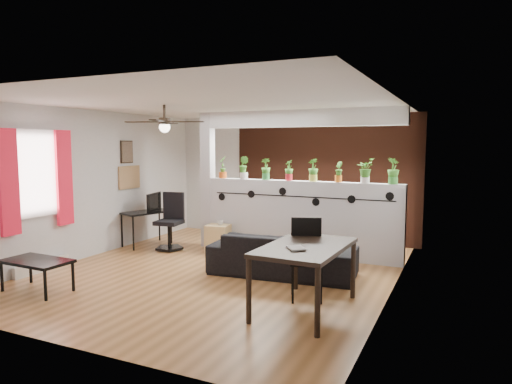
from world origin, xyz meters
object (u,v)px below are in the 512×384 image
potted_plant_4 (313,169)px  potted_plant_5 (339,171)px  potted_plant_1 (244,167)px  cube_shelf (218,238)px  cup (220,223)px  potted_plant_0 (223,166)px  folding_chair (306,251)px  office_chair (171,225)px  potted_plant_3 (289,170)px  ceiling_fan (165,124)px  potted_plant_6 (365,170)px  dining_table (305,252)px  potted_plant_2 (266,168)px  potted_plant_7 (393,170)px  sofa (283,255)px  computer_desk (147,215)px  coffee_table (37,263)px

potted_plant_4 → potted_plant_5: (0.45, 0.00, -0.02)m
potted_plant_1 → cube_shelf: size_ratio=0.85×
potted_plant_4 → cup: (-1.68, -0.34, -1.02)m
potted_plant_0 → folding_chair: potted_plant_0 is taller
potted_plant_1 → office_chair: (-1.27, -0.57, -1.11)m
potted_plant_5 → cup: bearing=-170.9°
potted_plant_3 → cube_shelf: potted_plant_3 is taller
ceiling_fan → potted_plant_5: ceiling_fan is taller
folding_chair → potted_plant_6: bearing=81.2°
office_chair → folding_chair: 3.55m
potted_plant_3 → dining_table: bearing=-65.3°
potted_plant_1 → potted_plant_5: potted_plant_1 is taller
potted_plant_2 → cube_shelf: 1.58m
potted_plant_4 → potted_plant_7: potted_plant_7 is taller
potted_plant_1 → sofa: (1.28, -1.26, -1.27)m
folding_chair → potted_plant_1: bearing=132.8°
potted_plant_2 → potted_plant_5: size_ratio=1.10×
potted_plant_1 → potted_plant_0: bearing=-180.0°
potted_plant_0 → potted_plant_1: potted_plant_1 is taller
dining_table → potted_plant_0: bearing=134.7°
potted_plant_6 → computer_desk: (-4.17, -0.47, -0.95)m
potted_plant_0 → office_chair: size_ratio=0.40×
potted_plant_0 → potted_plant_5: potted_plant_0 is taller
potted_plant_7 → folding_chair: 2.43m
cube_shelf → potted_plant_5: bearing=1.6°
folding_chair → dining_table: bearing=-73.1°
potted_plant_1 → potted_plant_2: potted_plant_1 is taller
potted_plant_2 → computer_desk: 2.59m
potted_plant_3 → office_chair: bearing=-165.3°
potted_plant_1 → potted_plant_2: (0.45, 0.00, -0.02)m
potted_plant_2 → office_chair: (-1.72, -0.57, -1.09)m
office_chair → coffee_table: office_chair is taller
potted_plant_0 → potted_plant_3: size_ratio=1.16×
potted_plant_1 → potted_plant_2: bearing=0.0°
potted_plant_5 → computer_desk: bearing=-172.8°
potted_plant_0 → dining_table: potted_plant_0 is taller
potted_plant_7 → cup: size_ratio=3.76×
potted_plant_6 → sofa: potted_plant_6 is taller
potted_plant_2 → sofa: potted_plant_2 is taller
potted_plant_3 → cube_shelf: 1.85m
potted_plant_3 → computer_desk: (-2.81, -0.47, -0.93)m
coffee_table → potted_plant_1: bearing=66.8°
potted_plant_1 → potted_plant_7: bearing=-0.0°
potted_plant_4 → cup: size_ratio=3.50×
office_chair → potted_plant_6: bearing=9.2°
sofa → cup: sofa is taller
potted_plant_1 → potted_plant_4: (1.35, 0.00, -0.01)m
potted_plant_3 → potted_plant_4: (0.45, 0.00, 0.02)m
cup → coffee_table: size_ratio=0.12×
cube_shelf → office_chair: (-0.90, -0.23, 0.22)m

